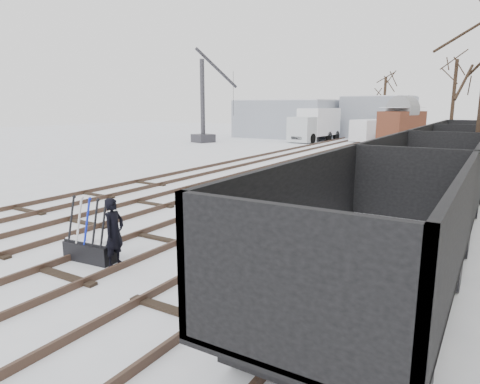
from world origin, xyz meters
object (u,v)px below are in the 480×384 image
object	(u,v)px
freight_wagon_a	(368,264)
box_van_wagon	(402,124)
panel_van	(374,130)
worker	(114,232)
ground_frame	(90,249)
lorry	(315,124)
crane	(204,118)

from	to	relation	value
freight_wagon_a	box_van_wagon	distance (m)	32.22
panel_van	worker	bearing A→B (deg)	-60.76
ground_frame	panel_van	size ratio (longest dim) A/B	0.28
panel_van	freight_wagon_a	bearing A→B (deg)	-52.12
lorry	crane	xyz separation A→B (m)	(-8.69, -6.61, 0.65)
worker	lorry	world-z (taller)	lorry
freight_wagon_a	panel_van	size ratio (longest dim) A/B	1.24
lorry	crane	distance (m)	10.94
ground_frame	panel_van	xyz separation A→B (m)	(-2.72, 36.43, 0.83)
crane	freight_wagon_a	bearing A→B (deg)	-31.19
box_van_wagon	freight_wagon_a	bearing A→B (deg)	-61.16
worker	box_van_wagon	size ratio (longest dim) A/B	0.32
lorry	panel_van	size ratio (longest dim) A/B	1.37
crane	panel_van	bearing A→B (deg)	51.51
panel_van	ground_frame	bearing A→B (deg)	-61.94
worker	panel_van	bearing A→B (deg)	-3.85
box_van_wagon	lorry	size ratio (longest dim) A/B	0.67
box_van_wagon	worker	bearing A→B (deg)	-71.08
box_van_wagon	crane	world-z (taller)	crane
ground_frame	crane	xyz separation A→B (m)	(-16.58, 27.41, 2.02)
ground_frame	box_van_wagon	bearing A→B (deg)	84.00
ground_frame	box_van_wagon	size ratio (longest dim) A/B	0.30
panel_van	crane	bearing A→B (deg)	-123.15
worker	lorry	xyz separation A→B (m)	(-8.63, 33.91, 0.86)
freight_wagon_a	lorry	size ratio (longest dim) A/B	0.90
crane	ground_frame	bearing A→B (deg)	-40.38
lorry	crane	bearing A→B (deg)	-135.68
ground_frame	panel_van	distance (m)	36.54
box_van_wagon	lorry	xyz separation A→B (m)	(-8.50, 1.82, -0.30)
panel_van	crane	distance (m)	16.58
worker	crane	xyz separation A→B (m)	(-17.33, 27.31, 1.51)
freight_wagon_a	panel_van	bearing A→B (deg)	104.09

